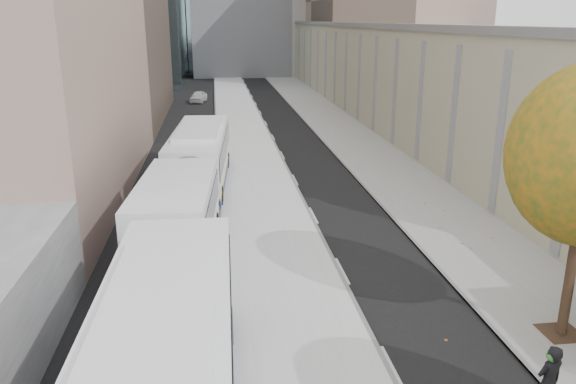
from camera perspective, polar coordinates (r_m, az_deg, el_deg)
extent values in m
cube|color=silver|center=(36.05, -3.92, 3.38)|extent=(4.25, 150.00, 0.15)
cube|color=gray|center=(37.38, 8.44, 3.68)|extent=(4.75, 150.00, 0.08)
cube|color=#A29D81|center=(67.61, 11.39, 12.90)|extent=(18.00, 92.00, 8.00)
cylinder|color=#2E2115|center=(17.51, 26.67, -8.11)|extent=(0.28, 0.28, 3.24)
cube|color=white|center=(26.39, -9.68, 1.25)|extent=(3.87, 18.24, 3.02)
cube|color=black|center=(26.25, -9.74, 2.41)|extent=(3.87, 17.53, 1.05)
cube|color=#006150|center=(18.03, -10.57, -7.65)|extent=(1.91, 0.19, 1.17)
imported|color=black|center=(13.57, 24.95, -17.16)|extent=(0.71, 0.55, 1.74)
sphere|color=#3C8C35|center=(13.23, 25.31, -14.81)|extent=(0.27, 0.27, 0.27)
imported|color=silver|center=(62.31, -9.08, 9.54)|extent=(2.08, 3.74, 1.20)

